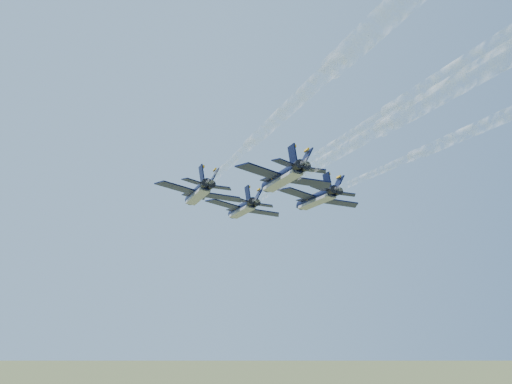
{
  "coord_description": "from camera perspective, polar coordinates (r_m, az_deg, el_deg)",
  "views": [
    {
      "loc": [
        -16.75,
        -92.6,
        81.25
      ],
      "look_at": [
        -1.33,
        2.85,
        101.86
      ],
      "focal_mm": 40.0,
      "sensor_mm": 36.0,
      "label": 1
    }
  ],
  "objects": [
    {
      "name": "jet_left",
      "position": [
        95.39,
        -5.85,
        -0.13
      ],
      "size": [
        14.55,
        19.11,
        4.42
      ],
      "rotation": [
        0.0,
        0.16,
        0.13
      ],
      "color": "black"
    },
    {
      "name": "jet_right",
      "position": [
        100.2,
        5.99,
        -0.7
      ],
      "size": [
        14.55,
        19.11,
        4.42
      ],
      "rotation": [
        0.0,
        0.16,
        0.13
      ],
      "color": "black"
    },
    {
      "name": "jet_lead",
      "position": [
        109.31,
        -1.45,
        -1.72
      ],
      "size": [
        14.55,
        19.11,
        4.42
      ],
      "rotation": [
        0.0,
        0.16,
        0.13
      ],
      "color": "black"
    },
    {
      "name": "jet_slot",
      "position": [
        84.19,
        2.57,
        1.42
      ],
      "size": [
        14.55,
        19.11,
        4.42
      ],
      "rotation": [
        0.0,
        0.16,
        0.13
      ],
      "color": "black"
    }
  ]
}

